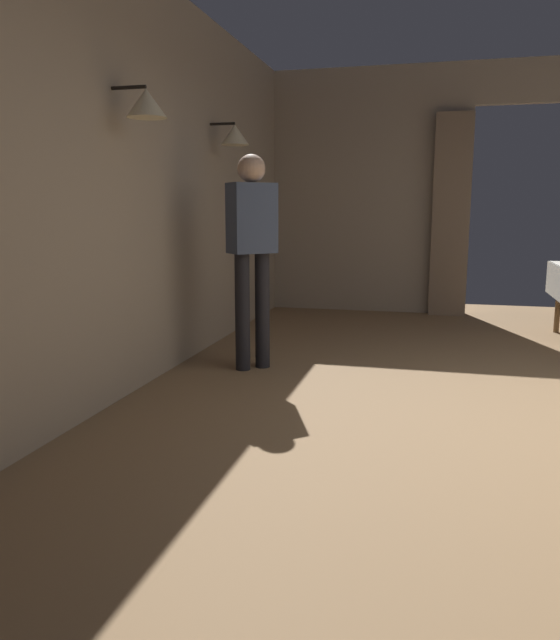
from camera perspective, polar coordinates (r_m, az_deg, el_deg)
wall_left at (r=4.38m, az=-15.48°, el=12.49°), size 0.49×8.40×3.00m
wall_back at (r=8.07m, az=22.13°, el=10.93°), size 6.40×0.27×3.00m
person_waiter_by_doorway at (r=5.00m, az=-2.59°, el=6.99°), size 0.41×0.41×1.72m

